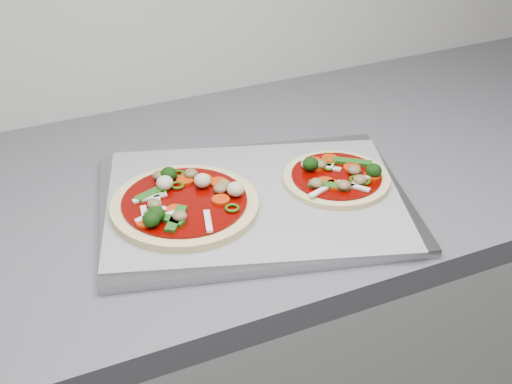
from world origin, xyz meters
name	(u,v)px	position (x,y,z in m)	size (l,w,h in m)	color
countertop	(206,196)	(0.00, 1.30, 0.88)	(3.60, 0.60, 0.04)	#59595F
baking_tray	(254,202)	(0.04, 1.22, 0.91)	(0.43, 0.32, 0.01)	#95969A
parchment	(254,198)	(0.04, 1.22, 0.92)	(0.41, 0.30, 0.00)	#949599
pizza_left	(184,202)	(-0.06, 1.23, 0.93)	(0.25, 0.25, 0.03)	beige
pizza_right	(337,177)	(0.17, 1.20, 0.92)	(0.19, 0.19, 0.03)	beige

